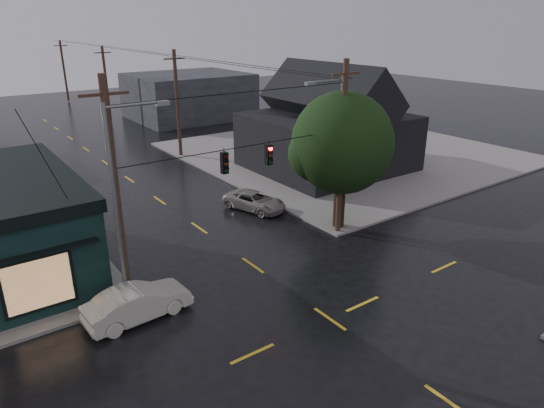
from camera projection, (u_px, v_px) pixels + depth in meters
ground_plane at (330, 319)px, 20.89m from camera, size 160.00×160.00×0.00m
sidewalk_ne at (345, 152)px, 46.94m from camera, size 28.00×28.00×0.15m
ne_building at (329, 117)px, 40.37m from camera, size 12.60×11.60×8.75m
corner_tree at (342, 143)px, 28.11m from camera, size 6.00×6.00×8.23m
utility_pole_nw at (129, 300)px, 22.27m from camera, size 2.00×0.32×10.15m
utility_pole_ne at (337, 232)px, 29.36m from camera, size 2.00×0.32×10.15m
utility_pole_far_a at (181, 156)px, 45.67m from camera, size 2.00×0.32×9.65m
utility_pole_far_b at (111, 122)px, 60.83m from camera, size 2.00×0.32×9.15m
utility_pole_far_c at (69, 102)px, 76.00m from camera, size 2.00×0.32×9.15m
span_signal_assembly at (247, 158)px, 23.84m from camera, size 13.00×0.48×1.23m
streetlight_nw at (128, 309)px, 21.58m from camera, size 5.40×0.30×9.15m
streetlight_ne at (336, 227)px, 30.17m from camera, size 5.40×0.30×9.15m
bg_building_east at (189, 96)px, 62.74m from camera, size 14.00×12.00×5.60m
sedan_cream at (138, 303)px, 20.71m from camera, size 4.65×1.87×1.50m
suv_silver at (255, 201)px, 32.70m from camera, size 3.31×4.85×1.23m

